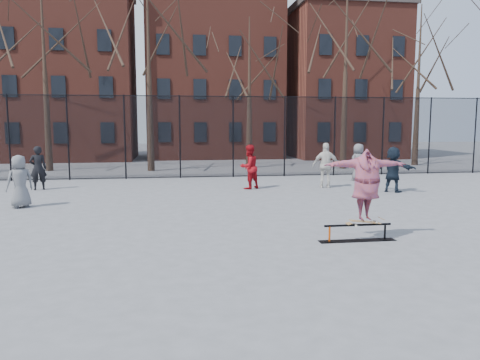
{
  "coord_description": "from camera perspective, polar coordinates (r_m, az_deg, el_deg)",
  "views": [
    {
      "loc": [
        -1.86,
        -9.86,
        2.73
      ],
      "look_at": [
        -0.17,
        1.5,
        1.3
      ],
      "focal_mm": 35.0,
      "sensor_mm": 36.0,
      "label": 1
    }
  ],
  "objects": [
    {
      "name": "skater",
      "position": [
        11.03,
        15.15,
        -0.56
      ],
      "size": [
        2.03,
        0.64,
        1.63
      ],
      "primitive_type": "imported",
      "rotation": [
        0.0,
        0.0,
        0.05
      ],
      "color": "navy",
      "rests_on": "skateboard"
    },
    {
      "name": "bystander_navy",
      "position": [
        19.14,
        18.16,
        1.25
      ],
      "size": [
        1.54,
        1.55,
        1.78
      ],
      "primitive_type": "imported",
      "rotation": [
        0.0,
        0.0,
        2.35
      ],
      "color": "black",
      "rests_on": "ground"
    },
    {
      "name": "bystander_white",
      "position": [
        19.73,
        10.44,
        1.78
      ],
      "size": [
        1.18,
        0.71,
        1.87
      ],
      "primitive_type": "imported",
      "rotation": [
        0.0,
        0.0,
        2.89
      ],
      "color": "silver",
      "rests_on": "ground"
    },
    {
      "name": "fence",
      "position": [
        22.95,
        -3.86,
        5.41
      ],
      "size": [
        34.03,
        0.07,
        4.0
      ],
      "color": "black",
      "rests_on": "ground"
    },
    {
      "name": "skateboard",
      "position": [
        11.18,
        15.01,
        -4.94
      ],
      "size": [
        0.78,
        0.18,
        0.09
      ],
      "primitive_type": null,
      "color": "brown",
      "rests_on": "skate_rail"
    },
    {
      "name": "bystander_red",
      "position": [
        19.07,
        1.1,
        1.61
      ],
      "size": [
        1.11,
        1.05,
        1.8
      ],
      "primitive_type": "imported",
      "rotation": [
        0.0,
        0.0,
        3.72
      ],
      "color": "#9E0D15",
      "rests_on": "ground"
    },
    {
      "name": "bystander_extra",
      "position": [
        22.41,
        14.22,
        2.12
      ],
      "size": [
        0.98,
        0.8,
        1.73
      ],
      "primitive_type": "imported",
      "rotation": [
        0.0,
        0.0,
        3.49
      ],
      "color": "#5D5C60",
      "rests_on": "ground"
    },
    {
      "name": "skate_rail",
      "position": [
        11.17,
        14.12,
        -6.43
      ],
      "size": [
        1.81,
        0.28,
        0.4
      ],
      "color": "black",
      "rests_on": "ground"
    },
    {
      "name": "ground",
      "position": [
        10.4,
        2.15,
        -8.12
      ],
      "size": [
        100.0,
        100.0,
        0.0
      ],
      "primitive_type": "plane",
      "color": "slate"
    },
    {
      "name": "tree_row",
      "position": [
        27.45,
        -5.2,
        16.78
      ],
      "size": [
        33.66,
        7.46,
        10.67
      ],
      "color": "black",
      "rests_on": "ground"
    },
    {
      "name": "bystander_black",
      "position": [
        20.46,
        -23.4,
        1.35
      ],
      "size": [
        0.74,
        0.59,
        1.77
      ],
      "primitive_type": "imported",
      "rotation": [
        0.0,
        0.0,
        3.43
      ],
      "color": "black",
      "rests_on": "ground"
    },
    {
      "name": "bystander_grey",
      "position": [
        16.45,
        -25.27,
        -0.15
      ],
      "size": [
        0.99,
        0.91,
        1.69
      ],
      "primitive_type": "imported",
      "rotation": [
        0.0,
        0.0,
        3.74
      ],
      "color": "slate",
      "rests_on": "ground"
    },
    {
      "name": "rowhouses",
      "position": [
        36.11,
        -4.43,
        12.39
      ],
      "size": [
        29.0,
        7.0,
        13.0
      ],
      "color": "maroon",
      "rests_on": "ground"
    }
  ]
}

